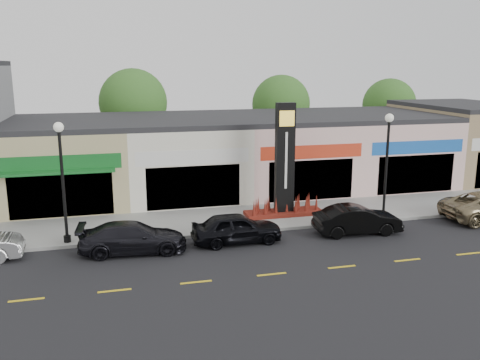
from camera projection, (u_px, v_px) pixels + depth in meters
The scene contains 17 objects.
ground at pixel (251, 248), 22.74m from camera, with size 120.00×120.00×0.00m, color black.
sidewalk at pixel (229, 219), 26.84m from camera, with size 52.00×4.30×0.15m, color gray.
curb at pixel (240, 232), 24.71m from camera, with size 52.00×0.20×0.15m, color gray.
shop_beige at pixel (67, 160), 30.99m from camera, with size 7.00×10.85×4.80m.
shop_cream at pixel (181, 155), 32.69m from camera, with size 7.00×10.01×4.80m.
shop_pink_w at pixel (284, 150), 34.39m from camera, with size 7.00×10.01×4.80m.
shop_pink_e at pixel (377, 146), 36.09m from camera, with size 7.00×10.01×4.80m.
shop_tan at pixel (462, 139), 37.73m from camera, with size 7.00×10.01×5.30m.
tree_rear_west at pixel (133, 103), 39.05m from camera, with size 5.20×5.20×7.83m.
tree_rear_mid at pixel (281, 104), 42.03m from camera, with size 4.80×4.80×7.29m.
tree_rear_east at pixel (389, 105), 44.51m from camera, with size 4.60×4.60×6.94m.
lamp_west_near at pixel (62, 171), 22.40m from camera, with size 0.44×0.44×5.47m.
lamp_east_near at pixel (387, 155), 26.28m from camera, with size 0.44×0.44×5.47m.
pylon_sign at pixel (284, 176), 26.94m from camera, with size 4.20×1.30×6.00m.
car_dark_sedan at pixel (133, 238), 22.14m from camera, with size 4.65×1.89×1.35m, color black.
car_black_sedan at pixel (237, 228), 23.34m from camera, with size 4.14×1.67×1.41m, color black.
car_black_conv at pixel (357, 220), 24.62m from camera, with size 4.22×1.47×1.39m, color black.
Camera 1 is at (-5.83, -20.71, 8.00)m, focal length 38.00 mm.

